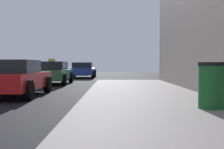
# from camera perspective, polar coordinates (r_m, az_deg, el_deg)

# --- Properties ---
(trash_bin) EXTENTS (0.59, 0.59, 1.02)m
(trash_bin) POSITION_cam_1_polar(r_m,az_deg,el_deg) (6.82, 18.59, -1.97)
(trash_bin) COLOR #195926
(trash_bin) RESTS_ON sidewalk
(car_red) EXTENTS (2.05, 4.16, 1.27)m
(car_red) POSITION_cam_1_polar(r_m,az_deg,el_deg) (10.91, -18.63, -0.61)
(car_red) COLOR red
(car_red) RESTS_ON ground_plane
(car_green) EXTENTS (1.95, 4.12, 1.43)m
(car_green) POSITION_cam_1_polar(r_m,az_deg,el_deg) (17.02, -11.48, 0.35)
(car_green) COLOR #196638
(car_green) RESTS_ON ground_plane
(car_blue) EXTENTS (2.02, 4.33, 1.27)m
(car_blue) POSITION_cam_1_polar(r_m,az_deg,el_deg) (24.88, -5.65, 0.88)
(car_blue) COLOR #233899
(car_blue) RESTS_ON ground_plane
(car_yellow) EXTENTS (1.96, 4.23, 1.27)m
(car_yellow) POSITION_cam_1_polar(r_m,az_deg,el_deg) (33.48, -5.61, 1.16)
(car_yellow) COLOR yellow
(car_yellow) RESTS_ON ground_plane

